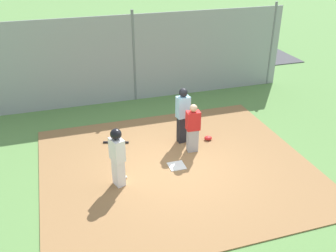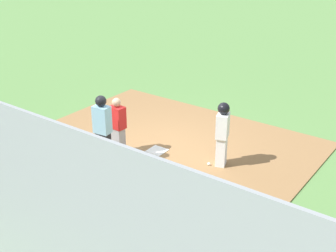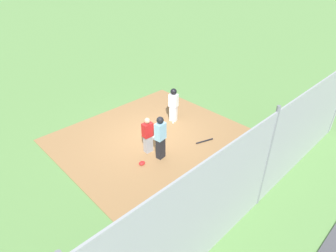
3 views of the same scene
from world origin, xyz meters
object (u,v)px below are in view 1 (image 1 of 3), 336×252
at_px(parked_car_blue, 221,39).
at_px(umpire, 183,114).
at_px(baseball_bat, 116,142).
at_px(catcher, 193,128).
at_px(catcher_mask, 208,138).
at_px(baseball, 126,177).
at_px(runner, 117,154).
at_px(parked_car_white, 167,46).
at_px(home_plate, 177,166).

bearing_deg(parked_car_blue, umpire, -121.12).
xyz_separation_m(baseball_bat, parked_car_blue, (-7.26, -8.36, 0.55)).
xyz_separation_m(catcher, catcher_mask, (-0.69, -0.45, -0.69)).
distance_m(umpire, baseball, 2.63).
height_order(runner, baseball, runner).
xyz_separation_m(umpire, parked_car_white, (-2.14, -8.50, -0.33)).
xyz_separation_m(runner, catcher_mask, (-3.04, -1.45, -0.83)).
xyz_separation_m(home_plate, runner, (1.65, 0.34, 0.88)).
bearing_deg(home_plate, catcher_mask, -141.58).
height_order(baseball_bat, catcher_mask, catcher_mask).
bearing_deg(catcher_mask, catcher, 32.84).
relative_size(baseball_bat, parked_car_blue, 0.18).
relative_size(catcher, parked_car_blue, 0.35).
distance_m(catcher, catcher_mask, 1.08).
bearing_deg(baseball_bat, home_plate, 146.27).
height_order(home_plate, catcher_mask, catcher_mask).
height_order(parked_car_blue, parked_car_white, same).
relative_size(home_plate, parked_car_white, 0.10).
height_order(runner, baseball_bat, runner).
bearing_deg(umpire, catcher_mask, 71.76).
bearing_deg(runner, umpire, 16.45).
bearing_deg(baseball, parked_car_blue, -125.62).
distance_m(home_plate, catcher, 1.21).
xyz_separation_m(runner, baseball_bat, (-0.30, -2.09, -0.86)).
xyz_separation_m(catcher, parked_car_white, (-2.04, -9.10, -0.17)).
distance_m(catcher, runner, 2.56).
distance_m(runner, baseball, 0.90).
relative_size(umpire, baseball, 23.38).
height_order(baseball_bat, parked_car_blue, parked_car_blue).
bearing_deg(parked_car_blue, baseball_bat, -131.20).
bearing_deg(baseball, catcher, -159.49).
bearing_deg(baseball_bat, runner, 100.47).
xyz_separation_m(catcher, umpire, (0.09, -0.60, 0.16)).
height_order(baseball, parked_car_white, parked_car_white).
xyz_separation_m(runner, parked_car_white, (-4.39, -10.10, -0.31)).
bearing_deg(catcher_mask, baseball_bat, -13.25).
distance_m(catcher, baseball_bat, 2.44).
bearing_deg(catcher_mask, parked_car_white, -98.88).
bearing_deg(baseball, catcher_mask, -156.23).
xyz_separation_m(baseball_bat, catcher_mask, (-2.75, 0.65, 0.03)).
height_order(catcher_mask, baseball, catcher_mask).
distance_m(home_plate, umpire, 1.66).
height_order(umpire, baseball_bat, umpire).
height_order(home_plate, runner, runner).
relative_size(home_plate, umpire, 0.25).
height_order(catcher, parked_car_white, catcher).
xyz_separation_m(baseball, parked_car_blue, (-7.34, -10.25, 0.55)).
bearing_deg(catcher, umpire, -168.51).
relative_size(runner, baseball, 21.35).
height_order(home_plate, parked_car_white, parked_car_white).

